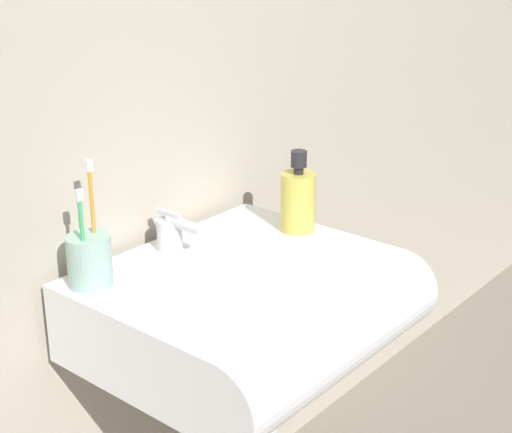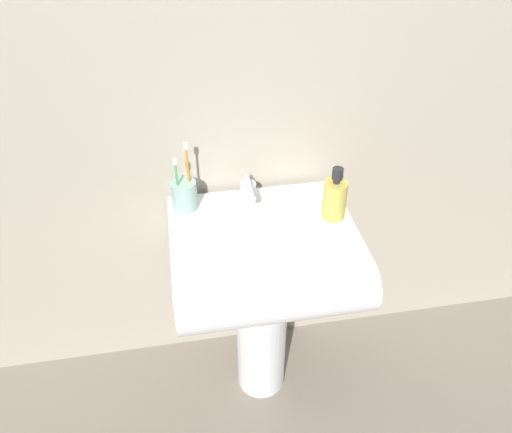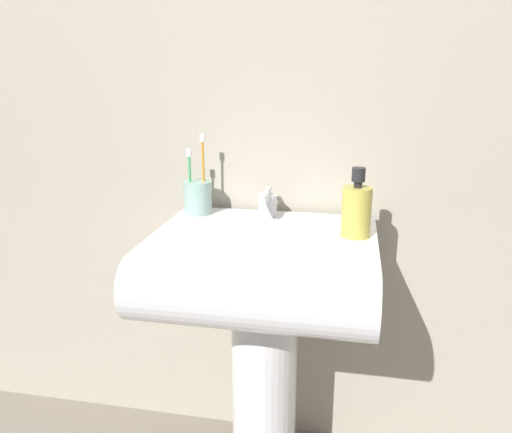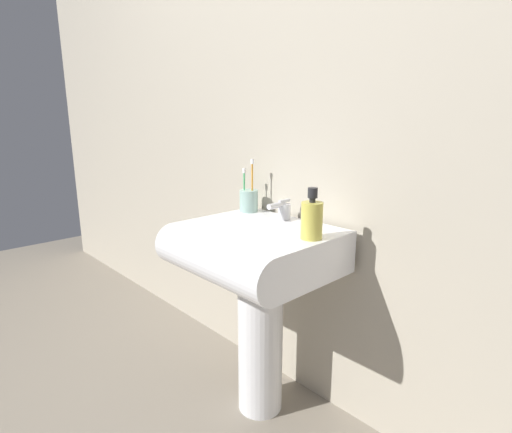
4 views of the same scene
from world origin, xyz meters
name	(u,v)px [view 4 (image 4 of 4)]	position (x,y,z in m)	size (l,w,h in m)	color
ground_plane	(260,405)	(0.00, 0.00, 0.00)	(6.00, 6.00, 0.00)	gray
wall_back	(308,101)	(0.00, 0.25, 1.20)	(5.00, 0.05, 2.40)	#B7AD99
sink_pedestal	(260,339)	(0.00, 0.00, 0.30)	(0.17, 0.17, 0.60)	white
sink_basin	(249,250)	(0.00, -0.06, 0.68)	(0.55, 0.48, 0.15)	white
faucet	(283,210)	(-0.02, 0.14, 0.79)	(0.05, 0.11, 0.08)	silver
toothbrush_cup	(249,200)	(-0.22, 0.14, 0.80)	(0.08, 0.08, 0.22)	#99BFB2
soap_bottle	(312,219)	(0.22, 0.02, 0.82)	(0.07, 0.07, 0.17)	gold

